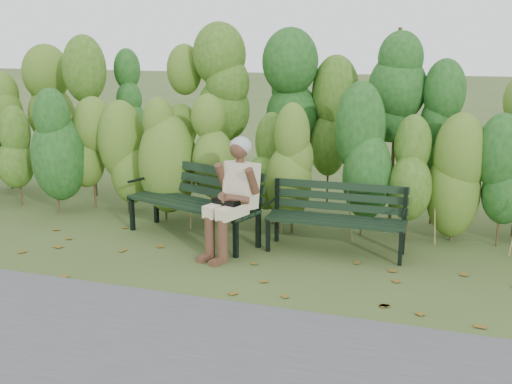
% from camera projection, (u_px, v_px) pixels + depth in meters
% --- Properties ---
extents(ground, '(80.00, 80.00, 0.00)m').
position_uv_depth(ground, '(246.00, 266.00, 6.56)').
color(ground, '#424E24').
extents(footpath, '(60.00, 2.50, 0.01)m').
position_uv_depth(footpath, '(152.00, 366.00, 4.52)').
color(footpath, '#474749').
rests_on(footpath, ground).
extents(hedge_band, '(11.04, 1.67, 2.42)m').
position_uv_depth(hedge_band, '(291.00, 129.00, 7.96)').
color(hedge_band, '#47381E').
rests_on(hedge_band, ground).
extents(leaf_litter, '(5.81, 2.23, 0.01)m').
position_uv_depth(leaf_litter, '(237.00, 264.00, 6.61)').
color(leaf_litter, brown).
rests_on(leaf_litter, ground).
extents(bench_left, '(1.89, 1.12, 0.90)m').
position_uv_depth(bench_left, '(197.00, 196.00, 7.41)').
color(bench_left, black).
rests_on(bench_left, ground).
extents(bench_right, '(1.58, 0.52, 0.79)m').
position_uv_depth(bench_right, '(337.00, 212.00, 6.93)').
color(bench_right, black).
rests_on(bench_right, ground).
extents(seated_woman, '(0.60, 0.85, 1.34)m').
position_uv_depth(seated_woman, '(234.00, 190.00, 6.79)').
color(seated_woman, beige).
rests_on(seated_woman, ground).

